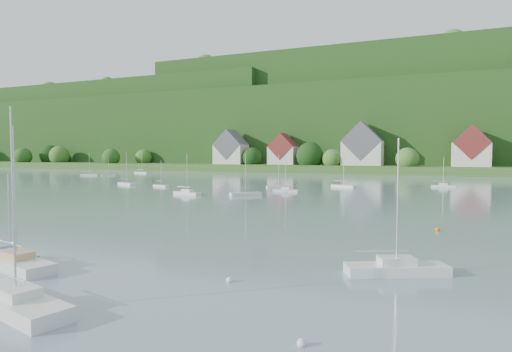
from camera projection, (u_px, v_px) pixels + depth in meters
The scene contains 14 objects.
far_shore_strip at pixel (355, 168), 190.79m from camera, with size 600.00×60.00×3.00m, color #2F5620.
forested_ridge at pixel (376, 128), 252.67m from camera, with size 620.00×181.22×69.89m.
village_building_0 at pixel (231, 150), 199.64m from camera, with size 14.00×10.40×16.00m.
village_building_1 at pixel (283, 152), 191.87m from camera, with size 12.00×9.36×14.00m.
village_building_2 at pixel (363, 148), 177.35m from camera, with size 16.00×11.44×18.00m.
village_building_3 at pixel (471, 149), 160.11m from camera, with size 13.00×10.40×15.50m.
near_sailboat_1 at pixel (10, 256), 31.41m from camera, with size 4.80×1.71×6.35m.
near_sailboat_2 at pixel (17, 261), 29.34m from camera, with size 7.50×3.83×9.75m.
near_sailboat_3 at pixel (396, 267), 27.89m from camera, with size 6.71×4.45×8.84m.
near_sailboat_4 at pixel (16, 301), 21.45m from camera, with size 7.81×3.91×10.16m.
mooring_buoy_1 at pixel (301, 346), 17.54m from camera, with size 0.41×0.41×0.41m, color silver.
mooring_buoy_2 at pixel (437, 231), 43.52m from camera, with size 0.49×0.49×0.49m, color orange.
mooring_buoy_4 at pixel (229, 282), 26.30m from camera, with size 0.40×0.40×0.40m, color silver.
far_sailboat_cluster at pixel (347, 184), 107.10m from camera, with size 181.95×73.00×8.53m.
Camera 1 is at (33.08, 7.06, 7.85)m, focal length 30.16 mm.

